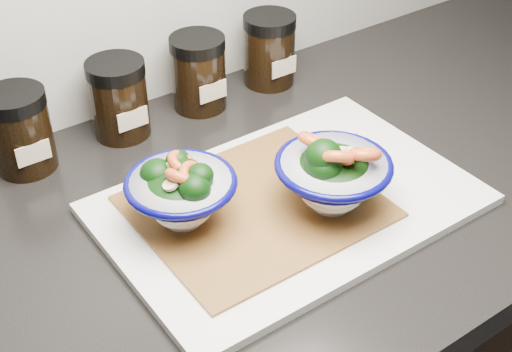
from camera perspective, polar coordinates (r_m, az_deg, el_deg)
countertop at (r=0.88m, az=-4.67°, el=-5.13°), size 3.50×0.60×0.04m
cutting_board at (r=0.89m, az=2.61°, el=-2.22°), size 0.45×0.30×0.01m
bamboo_mat at (r=0.87m, az=0.00°, el=-2.44°), size 0.28×0.24×0.00m
bowl_left at (r=0.82m, az=-5.99°, el=-1.27°), size 0.13×0.13×0.09m
bowl_right at (r=0.85m, az=6.10°, el=0.04°), size 0.14×0.14×0.10m
spice_jar_a at (r=0.98m, az=-18.33°, el=3.46°), size 0.08×0.08×0.11m
spice_jar_b at (r=1.02m, az=-10.91°, el=6.10°), size 0.08×0.08×0.11m
spice_jar_c at (r=1.07m, az=-4.62°, el=8.24°), size 0.08×0.08×0.11m
spice_jar_d at (r=1.13m, az=1.07°, el=10.08°), size 0.08×0.08×0.11m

